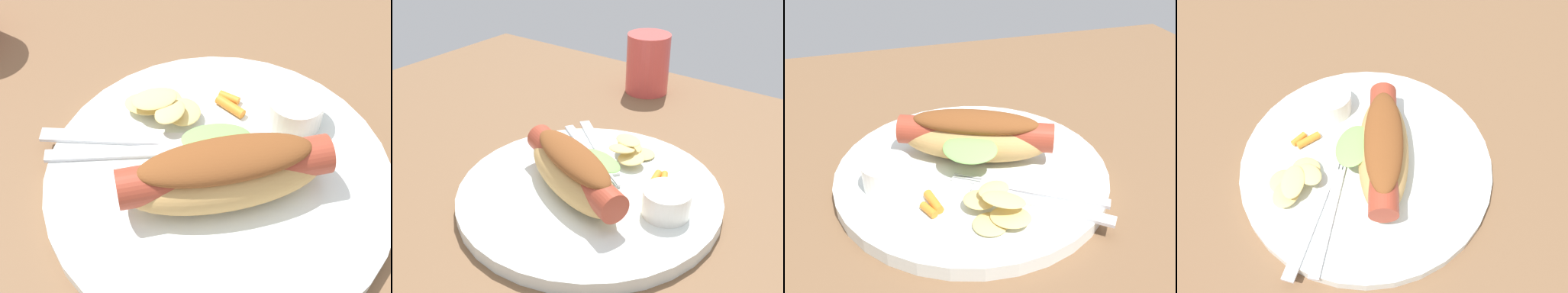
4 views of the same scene
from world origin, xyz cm
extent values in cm
cube|color=brown|center=(0.00, 0.00, -0.90)|extent=(120.00, 90.00, 1.80)
cylinder|color=white|center=(3.34, -1.84, 0.80)|extent=(30.73, 30.73, 1.60)
ellipsoid|color=tan|center=(4.29, 0.34, 3.98)|extent=(17.93, 12.29, 4.76)
cylinder|color=#A33D28|center=(4.29, 0.34, 4.81)|extent=(17.55, 10.15, 3.34)
ellipsoid|color=brown|center=(4.29, 0.34, 6.32)|extent=(15.00, 9.90, 2.25)
ellipsoid|color=#7FC65B|center=(2.79, -3.17, 4.93)|extent=(7.39, 6.77, 1.77)
cylinder|color=white|center=(-6.16, -2.83, 3.10)|extent=(5.27, 5.27, 2.99)
cube|color=silver|center=(9.16, -8.87, 1.80)|extent=(12.08, 8.32, 0.40)
cube|color=silver|center=(2.33, -3.97, 1.80)|extent=(2.86, 1.98, 0.40)
cube|color=silver|center=(2.09, -4.35, 1.80)|extent=(2.86, 1.98, 0.40)
cube|color=silver|center=(1.85, -4.73, 1.80)|extent=(2.86, 1.98, 0.40)
cube|color=silver|center=(8.19, -10.39, 1.78)|extent=(12.48, 10.44, 0.36)
ellipsoid|color=#E5C774|center=(2.36, -11.96, 1.85)|extent=(4.34, 4.30, 0.50)
ellipsoid|color=#E5C774|center=(4.32, -12.12, 2.40)|extent=(5.13, 4.95, 1.01)
ellipsoid|color=#E5C774|center=(2.16, -9.06, 2.63)|extent=(3.38, 3.45, 0.80)
ellipsoid|color=#E5C774|center=(3.60, -9.05, 3.55)|extent=(4.03, 3.60, 0.64)
ellipsoid|color=#E5C774|center=(3.96, -11.08, 3.77)|extent=(5.05, 4.35, 1.01)
cylinder|color=orange|center=(-2.21, -7.40, 2.06)|extent=(1.56, 3.24, 0.93)
cylinder|color=orange|center=(-2.90, -8.43, 2.00)|extent=(1.59, 2.20, 0.81)
camera|label=1|loc=(22.83, 21.50, 42.43)|focal=53.29mm
camera|label=2|loc=(-24.94, 36.66, 33.97)|focal=45.25mm
camera|label=3|loc=(-7.56, -42.22, 30.40)|focal=40.85mm
camera|label=4|loc=(31.85, -13.05, 47.77)|focal=41.52mm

